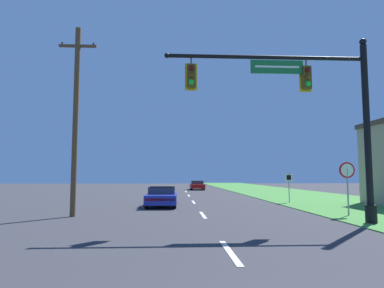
{
  "coord_description": "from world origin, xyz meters",
  "views": [
    {
      "loc": [
        -1.4,
        -2.66,
        1.91
      ],
      "look_at": [
        0.0,
        24.04,
        4.37
      ],
      "focal_mm": 32.0,
      "sensor_mm": 36.0,
      "label": 1
    }
  ],
  "objects": [
    {
      "name": "utility_pole_near",
      "position": [
        -6.11,
        13.74,
        4.7
      ],
      "size": [
        1.8,
        0.26,
        9.09
      ],
      "color": "brown",
      "rests_on": "ground"
    },
    {
      "name": "route_sign_post",
      "position": [
        6.58,
        20.86,
        1.53
      ],
      "size": [
        0.55,
        0.06,
        2.03
      ],
      "color": "gray",
      "rests_on": "grass_verge_right"
    },
    {
      "name": "signal_mast",
      "position": [
        4.39,
        10.66,
        4.55
      ],
      "size": [
        8.43,
        0.47,
        7.53
      ],
      "color": "black",
      "rests_on": "grass_verge_right"
    },
    {
      "name": "road_center_line",
      "position": [
        0.0,
        22.0,
        0.01
      ],
      "size": [
        0.16,
        34.8,
        0.01
      ],
      "color": "silver",
      "rests_on": "ground"
    },
    {
      "name": "car_ahead",
      "position": [
        -2.15,
        18.9,
        0.6
      ],
      "size": [
        1.89,
        4.4,
        1.19
      ],
      "color": "black",
      "rests_on": "ground"
    },
    {
      "name": "far_car",
      "position": [
        1.71,
        43.5,
        0.6
      ],
      "size": [
        1.82,
        4.48,
        1.19
      ],
      "color": "black",
      "rests_on": "ground"
    },
    {
      "name": "grass_verge_right",
      "position": [
        10.5,
        30.0,
        0.02
      ],
      "size": [
        10.0,
        110.0,
        0.04
      ],
      "color": "#428438",
      "rests_on": "ground"
    },
    {
      "name": "stop_sign",
      "position": [
        6.81,
        13.21,
        1.86
      ],
      "size": [
        0.76,
        0.07,
        2.5
      ],
      "color": "gray",
      "rests_on": "grass_verge_right"
    }
  ]
}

